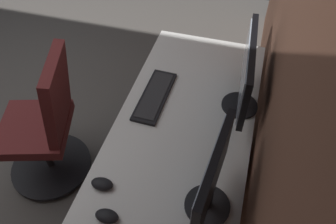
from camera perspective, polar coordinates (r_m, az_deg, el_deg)
wall_back at (r=1.49m, az=21.62°, el=12.78°), size 4.46×0.10×2.60m
desk at (r=1.74m, az=1.59°, el=-6.73°), size 1.85×0.72×0.73m
drawer_pedestal at (r=2.06m, az=2.94°, el=-9.51°), size 0.40×0.51×0.69m
monitor_primary at (r=1.73m, az=13.28°, el=6.48°), size 0.56×0.20×0.41m
monitor_secondary at (r=1.32m, az=7.46°, el=-11.32°), size 0.46×0.20×0.39m
keyboard_main at (r=1.89m, az=-2.29°, el=2.79°), size 0.42×0.15×0.02m
mouse_main at (r=1.49m, az=-10.42°, el=-17.13°), size 0.06×0.10×0.03m
mouse_spare at (r=1.57m, az=-11.22°, el=-11.99°), size 0.06×0.10×0.03m
office_chair at (r=2.23m, az=-20.10°, el=-2.69°), size 0.56×0.60×0.97m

